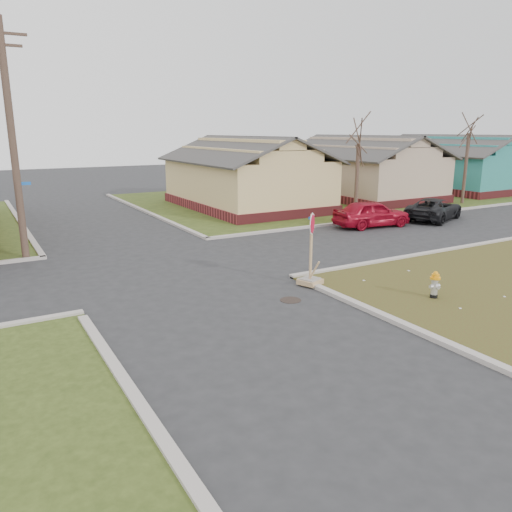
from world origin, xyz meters
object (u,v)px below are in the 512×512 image
utility_pole (12,140)px  fire_hydrant (435,283)px  stop_sign (311,269)px  dark_pickup (434,209)px  red_sedan (372,213)px

utility_pole → fire_hydrant: 15.95m
stop_sign → dark_pickup: 15.03m
dark_pickup → red_sedan: bearing=65.6°
fire_hydrant → red_sedan: bearing=64.1°
utility_pole → red_sedan: 17.27m
utility_pole → stop_sign: 12.23m
stop_sign → red_sedan: stop_sign is taller
utility_pole → red_sedan: size_ratio=2.15×
dark_pickup → utility_pole: bearing=63.1°
utility_pole → fire_hydrant: (10.24, -11.49, -4.15)m
fire_hydrant → red_sedan: red_sedan is taller
utility_pole → stop_sign: size_ratio=3.75×
fire_hydrant → dark_pickup: 14.64m
red_sedan → stop_sign: bearing=133.7°
utility_pole → dark_pickup: size_ratio=1.99×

